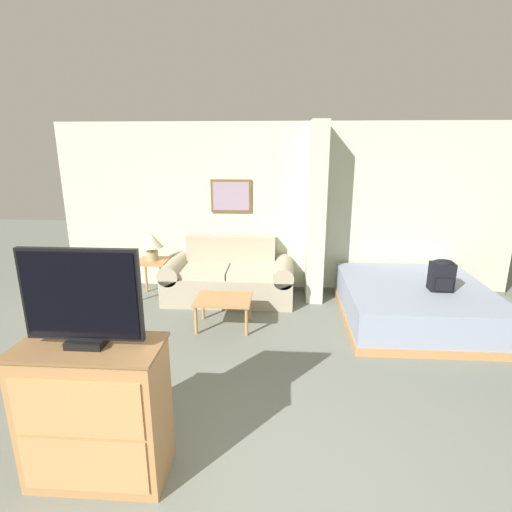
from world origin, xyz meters
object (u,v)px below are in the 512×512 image
(tv, at_px, (82,299))
(backpack, at_px, (442,275))
(coffee_table, at_px, (223,301))
(couch, at_px, (229,278))
(tv_dresser, at_px, (96,413))
(table_lamp, at_px, (152,242))
(bed, at_px, (414,302))

(tv, distance_m, backpack, 4.21)
(coffee_table, bearing_deg, couch, 93.43)
(coffee_table, relative_size, backpack, 1.76)
(tv_dresser, bearing_deg, table_lamp, 101.58)
(couch, distance_m, backpack, 2.92)
(bed, bearing_deg, coffee_table, -171.63)
(coffee_table, distance_m, bed, 2.51)
(tv_dresser, relative_size, backpack, 2.53)
(table_lamp, bearing_deg, backpack, -11.48)
(table_lamp, relative_size, bed, 0.21)
(couch, xyz_separation_m, table_lamp, (-1.16, 0.00, 0.54))
(coffee_table, relative_size, bed, 0.36)
(bed, height_order, backpack, backpack)
(table_lamp, xyz_separation_m, backpack, (3.94, -0.80, -0.15))
(couch, distance_m, bed, 2.61)
(coffee_table, xyz_separation_m, table_lamp, (-1.21, 0.98, 0.51))
(coffee_table, distance_m, tv_dresser, 2.49)
(tv_dresser, distance_m, bed, 4.11)
(bed, relative_size, backpack, 4.96)
(bed, distance_m, backpack, 0.55)
(tv_dresser, distance_m, backpack, 4.16)
(tv, distance_m, bed, 4.24)
(couch, bearing_deg, backpack, -15.95)
(table_lamp, relative_size, tv_dresser, 0.41)
(couch, height_order, coffee_table, couch)
(couch, bearing_deg, tv, -97.66)
(tv, bearing_deg, tv_dresser, -90.00)
(tv, bearing_deg, bed, 42.98)
(backpack, bearing_deg, coffee_table, -176.22)
(table_lamp, bearing_deg, bed, -9.43)
(table_lamp, bearing_deg, tv_dresser, -78.42)
(coffee_table, bearing_deg, tv, -102.00)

